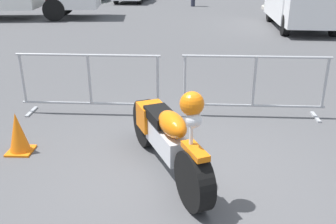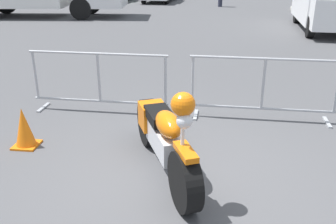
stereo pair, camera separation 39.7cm
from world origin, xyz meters
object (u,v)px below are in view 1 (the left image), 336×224
at_px(crowd_barrier_far, 254,86).
at_px(motorcycle, 167,136).
at_px(traffic_cone, 18,133).
at_px(crowd_barrier_near, 90,84).

bearing_deg(crowd_barrier_far, motorcycle, -126.87).
relative_size(motorcycle, crowd_barrier_far, 0.90).
bearing_deg(traffic_cone, crowd_barrier_far, 22.37).
bearing_deg(crowd_barrier_far, traffic_cone, -157.63).
xyz_separation_m(motorcycle, crowd_barrier_far, (1.39, 1.85, 0.06)).
xyz_separation_m(crowd_barrier_near, crowd_barrier_far, (2.77, 0.00, 0.00)).
bearing_deg(crowd_barrier_near, crowd_barrier_far, 0.00).
height_order(crowd_barrier_far, traffic_cone, crowd_barrier_far).
distance_m(crowd_barrier_near, traffic_cone, 1.60).
height_order(motorcycle, crowd_barrier_near, motorcycle).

